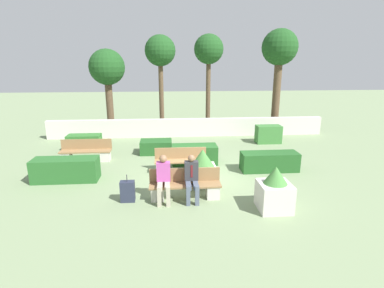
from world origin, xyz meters
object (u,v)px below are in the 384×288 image
object	(u,v)px
tree_center_right	(209,52)
tree_center_left	(160,53)
person_seated_woman	(163,177)
bench_front	(185,187)
tree_leftmost	(107,69)
bench_left_side	(86,153)
planter_corner_left	(202,168)
tree_rightmost	(279,52)
person_seated_man	(192,176)
planter_corner_right	(275,191)
suitcase	(128,191)
bench_right_side	(181,163)

from	to	relation	value
tree_center_right	tree_center_left	bearing A→B (deg)	176.54
person_seated_woman	tree_center_right	bearing A→B (deg)	74.69
bench_front	tree_leftmost	distance (m)	10.23
bench_left_side	planter_corner_left	bearing A→B (deg)	-21.53
tree_center_left	tree_rightmost	distance (m)	6.34
person_seated_man	tree_leftmost	bearing A→B (deg)	112.67
person_seated_woman	planter_corner_right	world-z (taller)	person_seated_woman
person_seated_woman	planter_corner_left	bearing A→B (deg)	42.04
tree_center_right	bench_left_side	bearing A→B (deg)	-138.09
suitcase	tree_center_right	bearing A→B (deg)	68.63
planter_corner_right	tree_leftmost	xyz separation A→B (m)	(-5.95, 9.93, 2.86)
tree_center_left	bench_right_side	bearing A→B (deg)	-83.40
person_seated_woman	bench_front	bearing A→B (deg)	13.17
person_seated_man	tree_rightmost	world-z (taller)	tree_rightmost
tree_rightmost	planter_corner_right	bearing A→B (deg)	-109.46
bench_front	planter_corner_right	bearing A→B (deg)	-21.13
suitcase	person_seated_woman	bearing A→B (deg)	-2.36
person_seated_woman	tree_leftmost	world-z (taller)	tree_leftmost
bench_front	bench_left_side	world-z (taller)	same
bench_right_side	tree_rightmost	bearing A→B (deg)	52.95
planter_corner_left	bench_left_side	bearing A→B (deg)	147.89
suitcase	person_seated_man	bearing A→B (deg)	-1.40
person_seated_woman	bench_left_side	bearing A→B (deg)	129.21
planter_corner_left	tree_center_right	xyz separation A→B (m)	(1.17, 7.58, 3.73)
planter_corner_left	tree_center_left	xyz separation A→B (m)	(-1.39, 7.74, 3.67)
tree_leftmost	bench_front	bearing A→B (deg)	-67.95
person_seated_woman	tree_center_right	world-z (taller)	tree_center_right
bench_front	person_seated_man	world-z (taller)	person_seated_man
bench_right_side	tree_leftmost	size ratio (longest dim) A/B	0.41
bench_front	bench_right_side	bearing A→B (deg)	90.79
tree_center_left	planter_corner_right	bearing A→B (deg)	-72.20
bench_front	person_seated_man	xyz separation A→B (m)	(0.17, -0.14, 0.38)
person_seated_woman	suitcase	size ratio (longest dim) A/B	1.65
tree_center_right	person_seated_man	bearing A→B (deg)	-100.42
person_seated_man	tree_rightmost	xyz separation A→B (m)	(5.36, 8.48, 3.58)
person_seated_man	tree_center_right	world-z (taller)	tree_center_right
tree_leftmost	tree_center_right	bearing A→B (deg)	-5.51
person_seated_man	person_seated_woman	xyz separation A→B (m)	(-0.78, 0.00, 0.01)
tree_center_left	bench_front	bearing A→B (deg)	-84.81
planter_corner_left	bench_front	bearing A→B (deg)	-122.46
tree_rightmost	bench_right_side	bearing A→B (deg)	-131.91
bench_left_side	tree_center_right	world-z (taller)	tree_center_right
person_seated_man	planter_corner_left	xyz separation A→B (m)	(0.43, 1.09, -0.16)
bench_right_side	planter_corner_right	world-z (taller)	planter_corner_right
planter_corner_left	planter_corner_right	world-z (taller)	planter_corner_right
bench_front	person_seated_man	bearing A→B (deg)	-39.45
bench_left_side	bench_right_side	xyz separation A→B (m)	(3.65, -1.50, -0.01)
tree_leftmost	tree_center_right	distance (m)	5.53
bench_right_side	bench_front	bearing A→B (deg)	-84.34
planter_corner_right	suitcase	bearing A→B (deg)	168.63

